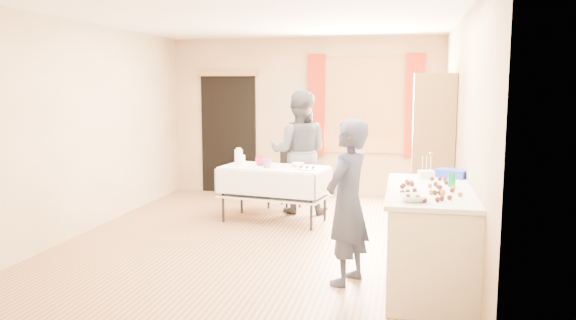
% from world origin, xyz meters
% --- Properties ---
extents(floor, '(4.50, 5.50, 0.02)m').
position_xyz_m(floor, '(0.00, 0.00, -0.01)').
color(floor, '#9E7047').
rests_on(floor, ground).
extents(ceiling, '(4.50, 5.50, 0.02)m').
position_xyz_m(ceiling, '(0.00, 0.00, 2.61)').
color(ceiling, white).
rests_on(ceiling, floor).
extents(wall_back, '(4.50, 0.02, 2.60)m').
position_xyz_m(wall_back, '(0.00, 2.76, 1.30)').
color(wall_back, tan).
rests_on(wall_back, floor).
extents(wall_front, '(4.50, 0.02, 2.60)m').
position_xyz_m(wall_front, '(0.00, -2.76, 1.30)').
color(wall_front, tan).
rests_on(wall_front, floor).
extents(wall_left, '(0.02, 5.50, 2.60)m').
position_xyz_m(wall_left, '(-2.26, 0.00, 1.30)').
color(wall_left, tan).
rests_on(wall_left, floor).
extents(wall_right, '(0.02, 5.50, 2.60)m').
position_xyz_m(wall_right, '(2.26, 0.00, 1.30)').
color(wall_right, tan).
rests_on(wall_right, floor).
extents(window_frame, '(1.32, 0.06, 1.52)m').
position_xyz_m(window_frame, '(1.00, 2.72, 1.50)').
color(window_frame, olive).
rests_on(window_frame, wall_back).
extents(window_pane, '(1.20, 0.02, 1.40)m').
position_xyz_m(window_pane, '(1.00, 2.71, 1.50)').
color(window_pane, white).
rests_on(window_pane, wall_back).
extents(curtain_left, '(0.28, 0.06, 1.65)m').
position_xyz_m(curtain_left, '(0.22, 2.67, 1.50)').
color(curtain_left, '#A0240D').
rests_on(curtain_left, wall_back).
extents(curtain_right, '(0.28, 0.06, 1.65)m').
position_xyz_m(curtain_right, '(1.78, 2.67, 1.50)').
color(curtain_right, '#A0240D').
rests_on(curtain_right, wall_back).
extents(doorway, '(0.95, 0.04, 2.00)m').
position_xyz_m(doorway, '(-1.30, 2.73, 1.00)').
color(doorway, black).
rests_on(doorway, floor).
extents(door_lintel, '(1.05, 0.06, 0.08)m').
position_xyz_m(door_lintel, '(-1.30, 2.70, 2.02)').
color(door_lintel, olive).
rests_on(door_lintel, wall_back).
extents(cabinet, '(0.50, 0.60, 1.98)m').
position_xyz_m(cabinet, '(1.99, 0.83, 0.99)').
color(cabinet, brown).
rests_on(cabinet, floor).
extents(counter, '(0.79, 1.66, 0.91)m').
position_xyz_m(counter, '(1.89, -1.28, 0.45)').
color(counter, beige).
rests_on(counter, floor).
extents(party_table, '(1.51, 0.95, 0.75)m').
position_xyz_m(party_table, '(-0.06, 0.82, 0.45)').
color(party_table, black).
rests_on(party_table, floor).
extents(chair, '(0.52, 0.52, 0.96)m').
position_xyz_m(chair, '(-0.09, 1.69, 0.29)').
color(chair, black).
rests_on(chair, floor).
extents(girl, '(0.81, 0.76, 1.53)m').
position_xyz_m(girl, '(1.14, -1.34, 0.77)').
color(girl, '#252A40').
rests_on(girl, floor).
extents(woman, '(0.96, 0.80, 1.75)m').
position_xyz_m(woman, '(0.17, 1.45, 0.88)').
color(woman, black).
rests_on(woman, floor).
extents(soda_can, '(0.08, 0.08, 0.12)m').
position_xyz_m(soda_can, '(2.07, -1.15, 0.97)').
color(soda_can, '#078547').
rests_on(soda_can, counter).
extents(mixing_bowl, '(0.35, 0.35, 0.05)m').
position_xyz_m(mixing_bowl, '(1.72, -1.87, 0.94)').
color(mixing_bowl, white).
rests_on(mixing_bowl, counter).
extents(foam_block, '(0.17, 0.13, 0.08)m').
position_xyz_m(foam_block, '(1.86, -0.72, 0.95)').
color(foam_block, white).
rests_on(foam_block, counter).
extents(blue_basket, '(0.36, 0.31, 0.08)m').
position_xyz_m(blue_basket, '(2.12, -0.59, 0.95)').
color(blue_basket, '#2040BB').
rests_on(blue_basket, counter).
extents(pitcher, '(0.11, 0.11, 0.22)m').
position_xyz_m(pitcher, '(-0.54, 0.79, 0.86)').
color(pitcher, silver).
rests_on(pitcher, party_table).
extents(cup_red, '(0.17, 0.17, 0.11)m').
position_xyz_m(cup_red, '(-0.27, 0.91, 0.81)').
color(cup_red, '#BD1F38').
rests_on(cup_red, party_table).
extents(cup_rainbow, '(0.23, 0.23, 0.12)m').
position_xyz_m(cup_rainbow, '(-0.13, 0.70, 0.81)').
color(cup_rainbow, red).
rests_on(cup_rainbow, party_table).
extents(small_bowl, '(0.25, 0.25, 0.05)m').
position_xyz_m(small_bowl, '(0.25, 0.90, 0.78)').
color(small_bowl, white).
rests_on(small_bowl, party_table).
extents(pastry_tray, '(0.31, 0.25, 0.02)m').
position_xyz_m(pastry_tray, '(0.42, 0.63, 0.76)').
color(pastry_tray, white).
rests_on(pastry_tray, party_table).
extents(bottle, '(0.08, 0.08, 0.16)m').
position_xyz_m(bottle, '(-0.59, 1.11, 0.83)').
color(bottle, white).
rests_on(bottle, party_table).
extents(cake_balls, '(0.52, 1.12, 0.04)m').
position_xyz_m(cake_balls, '(1.87, -1.40, 0.93)').
color(cake_balls, '#3F2314').
rests_on(cake_balls, counter).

